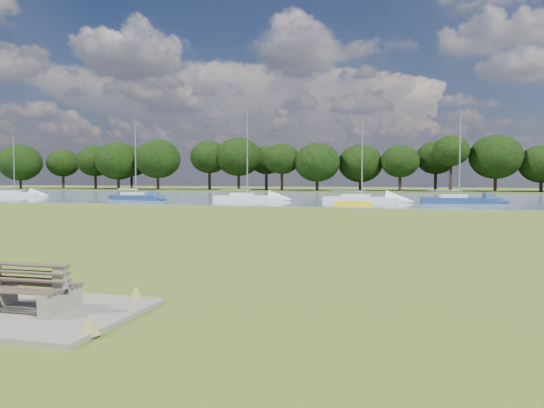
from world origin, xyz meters
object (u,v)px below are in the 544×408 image
(sailboat_0, at_px, (458,198))
(sailboat_1, at_px, (247,196))
(sailboat_3, at_px, (135,195))
(sailboat_4, at_px, (361,198))
(bench_pair, at_px, (27,290))
(sailboat_5, at_px, (14,193))
(kayak, at_px, (353,204))

(sailboat_0, distance_m, sailboat_1, 21.37)
(sailboat_3, xyz_separation_m, sailboat_4, (24.58, 1.61, -0.04))
(bench_pair, relative_size, sailboat_3, 0.22)
(sailboat_0, relative_size, sailboat_1, 0.93)
(sailboat_5, bearing_deg, sailboat_0, -18.92)
(sailboat_3, height_order, sailboat_4, sailboat_3)
(sailboat_4, bearing_deg, sailboat_0, 4.39)
(bench_pair, xyz_separation_m, sailboat_5, (-43.19, 48.59, 0.01))
(sailboat_3, bearing_deg, sailboat_1, 18.56)
(sailboat_4, bearing_deg, sailboat_5, -177.84)
(kayak, distance_m, sailboat_3, 25.16)
(bench_pair, distance_m, kayak, 38.61)
(sailboat_0, bearing_deg, sailboat_4, 171.73)
(kayak, relative_size, sailboat_4, 0.41)
(sailboat_0, xyz_separation_m, sailboat_1, (-21.37, 0.00, -0.02))
(sailboat_1, height_order, sailboat_5, sailboat_1)
(sailboat_4, relative_size, sailboat_5, 1.05)
(kayak, relative_size, sailboat_5, 0.43)
(bench_pair, xyz_separation_m, sailboat_0, (10.90, 45.29, 0.08))
(sailboat_0, distance_m, sailboat_4, 9.29)
(kayak, height_order, sailboat_0, sailboat_0)
(kayak, xyz_separation_m, sailboat_4, (-0.00, 6.98, 0.29))
(sailboat_1, bearing_deg, sailboat_5, 163.38)
(bench_pair, bearing_deg, sailboat_3, 116.68)
(sailboat_4, bearing_deg, bench_pair, -85.98)
(sailboat_1, bearing_deg, sailboat_4, -9.61)
(sailboat_1, xyz_separation_m, sailboat_3, (-12.49, -1.35, -0.01))
(sailboat_0, bearing_deg, bench_pair, -110.14)
(bench_pair, relative_size, sailboat_1, 0.19)
(kayak, relative_size, sailboat_1, 0.36)
(sailboat_3, distance_m, sailboat_4, 24.63)
(bench_pair, distance_m, sailboat_4, 45.58)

